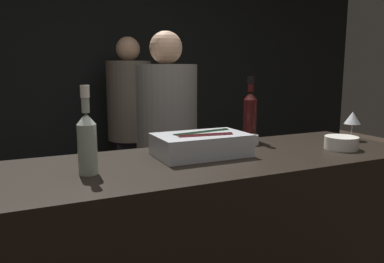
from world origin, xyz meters
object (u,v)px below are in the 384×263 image
person_in_hoodie (167,144)px  red_wine_bottle_black_foil (250,114)px  wine_glass (352,119)px  white_wine_bottle (87,139)px  person_blond_tee (130,121)px  ice_bin_with_bottles (202,144)px  bowl_white (341,142)px  candle_votive (253,140)px

person_in_hoodie → red_wine_bottle_black_foil: bearing=155.6°
wine_glass → white_wine_bottle: (-1.46, -0.09, 0.02)m
red_wine_bottle_black_foil → person_in_hoodie: person_in_hoodie is taller
red_wine_bottle_black_foil → person_blond_tee: 1.59m
wine_glass → person_blond_tee: (-0.78, 1.78, -0.19)m
ice_bin_with_bottles → bowl_white: ice_bin_with_bottles is taller
wine_glass → person_in_hoodie: 1.14m
wine_glass → person_in_hoodie: size_ratio=0.10×
ice_bin_with_bottles → person_in_hoodie: (0.13, 0.77, -0.15)m
red_wine_bottle_black_foil → bowl_white: bearing=-52.8°
ice_bin_with_bottles → wine_glass: bearing=-0.7°
ice_bin_with_bottles → person_in_hoodie: bearing=80.6°
red_wine_bottle_black_foil → person_blond_tee: size_ratio=0.21×
ice_bin_with_bottles → wine_glass: size_ratio=2.63×
candle_votive → white_wine_bottle: size_ratio=0.19×
bowl_white → red_wine_bottle_black_foil: bearing=127.2°
bowl_white → candle_votive: 0.44m
person_blond_tee → red_wine_bottle_black_foil: bearing=5.4°
bowl_white → red_wine_bottle_black_foil: (-0.29, 0.38, 0.12)m
wine_glass → white_wine_bottle: size_ratio=0.48×
wine_glass → person_blond_tee: 1.95m
white_wine_bottle → person_in_hoodie: person_in_hoodie is taller
bowl_white → person_in_hoodie: bearing=121.0°
wine_glass → candle_votive: size_ratio=2.54×
ice_bin_with_bottles → red_wine_bottle_black_foil: 0.47m
candle_votive → red_wine_bottle_black_foil: size_ratio=0.18×
wine_glass → red_wine_bottle_black_foil: bearing=156.9°
bowl_white → candle_votive: size_ratio=2.58×
candle_votive → person_blond_tee: (-0.20, 1.66, -0.10)m
wine_glass → white_wine_bottle: white_wine_bottle is taller
ice_bin_with_bottles → candle_votive: ice_bin_with_bottles is taller
person_in_hoodie → ice_bin_with_bottles: bearing=119.9°
white_wine_bottle → red_wine_bottle_black_foil: size_ratio=0.95×
white_wine_bottle → wine_glass: bearing=3.4°
white_wine_bottle → red_wine_bottle_black_foil: red_wine_bottle_black_foil is taller
ice_bin_with_bottles → red_wine_bottle_black_foil: size_ratio=1.19×
red_wine_bottle_black_foil → person_in_hoodie: bearing=116.3°
bowl_white → person_in_hoodie: person_in_hoodie is taller
wine_glass → red_wine_bottle_black_foil: (-0.53, 0.23, 0.03)m
white_wine_bottle → bowl_white: bearing=-3.2°
bowl_white → white_wine_bottle: bearing=176.8°
bowl_white → red_wine_bottle_black_foil: 0.49m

